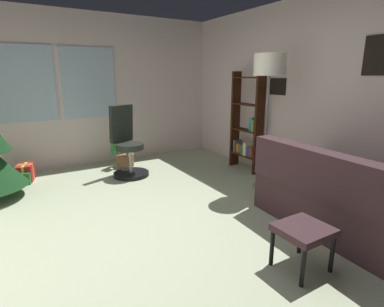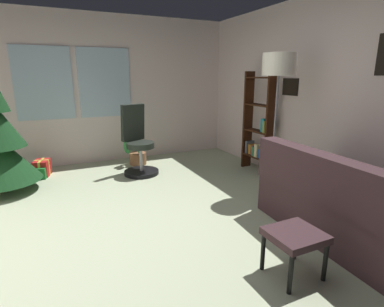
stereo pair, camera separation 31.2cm
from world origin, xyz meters
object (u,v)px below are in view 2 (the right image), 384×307
floor_lamp (279,72)px  office_chair (138,147)px  couch (366,210)px  gift_box_red (42,168)px  gift_box_green (38,171)px  footstool (295,239)px  potted_plant (136,151)px  bookshelf (259,129)px

floor_lamp → office_chair: bearing=134.0°
couch → gift_box_red: bearing=129.9°
gift_box_green → floor_lamp: size_ratio=0.23×
footstool → gift_box_green: footstool is taller
couch → gift_box_red: couch is taller
potted_plant → footstool: bearing=-84.8°
footstool → floor_lamp: (1.06, 1.56, 1.29)m
office_chair → bookshelf: bookshelf is taller
bookshelf → potted_plant: bookshelf is taller
office_chair → potted_plant: size_ratio=1.68×
footstool → gift_box_red: size_ratio=1.23×
gift_box_red → floor_lamp: bearing=-35.3°
gift_box_red → gift_box_green: 0.08m
gift_box_green → bookshelf: bookshelf is taller
couch → office_chair: 3.29m
gift_box_red → gift_box_green: size_ratio=0.79×
gift_box_green → office_chair: size_ratio=0.38×
footstool → potted_plant: size_ratio=0.61×
bookshelf → gift_box_green: bearing=159.7°
gift_box_green → office_chair: office_chair is taller
couch → floor_lamp: (0.01, 1.41, 1.31)m
gift_box_red → bookshelf: (3.29, -1.27, 0.59)m
gift_box_red → office_chair: size_ratio=0.30×
bookshelf → potted_plant: (-1.75, 1.25, -0.48)m
footstool → gift_box_red: (-1.86, 3.64, -0.20)m
potted_plant → gift_box_red: bearing=179.1°
couch → footstool: size_ratio=4.42×
potted_plant → gift_box_green: bearing=-179.9°
floor_lamp → potted_plant: bearing=124.2°
footstool → floor_lamp: floor_lamp is taller
couch → floor_lamp: size_ratio=0.98×
office_chair → floor_lamp: size_ratio=0.61×
gift_box_red → floor_lamp: (2.93, -2.07, 1.48)m
office_chair → couch: bearing=-63.6°
bookshelf → office_chair: bearing=158.4°
office_chair → potted_plant: office_chair is taller
gift_box_green → potted_plant: 1.61m
couch → bookshelf: bearing=80.5°
couch → gift_box_green: 4.57m
gift_box_red → bookshelf: 3.57m
gift_box_red → potted_plant: 1.54m
couch → potted_plant: (-1.38, 3.46, -0.06)m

